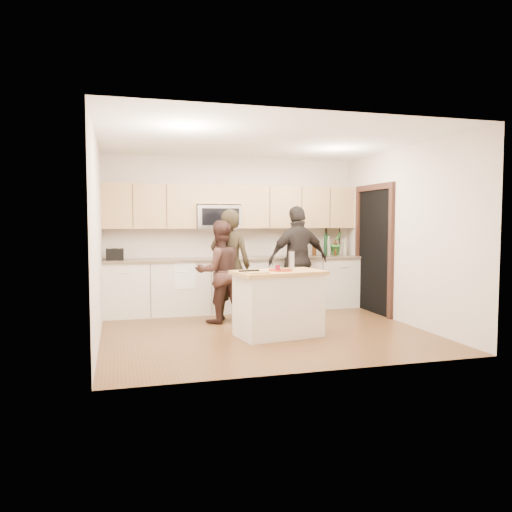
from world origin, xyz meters
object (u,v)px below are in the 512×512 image
object	(u,v)px
toaster	(115,254)
woman_left	(230,265)
woman_right	(298,260)
island	(279,303)
woman_center	(220,272)

from	to	relation	value
toaster	woman_left	world-z (taller)	woman_left
woman_right	toaster	bearing A→B (deg)	-16.71
island	woman_left	distance (m)	1.34
island	toaster	distance (m)	3.00
toaster	island	bearing A→B (deg)	-42.93
woman_left	woman_right	distance (m)	1.26
toaster	woman_center	world-z (taller)	woman_center
island	woman_left	size ratio (longest dim) A/B	0.74
island	toaster	xyz separation A→B (m)	(-2.16, 2.01, 0.58)
woman_right	woman_center	bearing A→B (deg)	7.21
toaster	woman_center	distance (m)	1.81
island	woman_left	xyz separation A→B (m)	(-0.41, 1.20, 0.43)
woman_left	woman_center	xyz separation A→B (m)	(-0.18, -0.08, -0.09)
toaster	woman_left	xyz separation A→B (m)	(1.75, -0.80, -0.15)
woman_right	woman_left	bearing A→B (deg)	5.62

